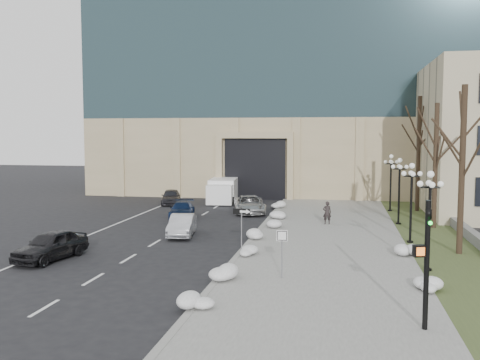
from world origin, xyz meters
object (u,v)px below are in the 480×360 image
(car_b, at_px, (182,225))
(car_e, at_px, (171,197))
(box_truck, at_px, (223,191))
(lamppost_a, at_px, (430,207))
(one_way_sign, at_px, (244,217))
(car_a, at_px, (51,245))
(lamppost_c, at_px, (399,182))
(traffic_signal, at_px, (425,268))
(pedestrian, at_px, (327,213))
(keep_sign, at_px, (282,244))
(car_d, at_px, (250,204))
(lamppost_d, at_px, (391,175))
(lamppost_b, at_px, (411,192))
(car_c, at_px, (182,210))

(car_b, distance_m, car_e, 15.46)
(car_e, relative_size, box_truck, 0.58)
(box_truck, relative_size, lamppost_a, 1.48)
(one_way_sign, bearing_deg, car_a, -161.42)
(lamppost_c, bearing_deg, lamppost_a, -90.00)
(box_truck, height_order, lamppost_c, lamppost_c)
(car_b, relative_size, traffic_signal, 0.95)
(pedestrian, distance_m, keep_sign, 14.71)
(car_d, bearing_deg, car_a, -125.44)
(box_truck, bearing_deg, car_b, -91.73)
(keep_sign, bearing_deg, car_a, 167.39)
(car_b, height_order, lamppost_d, lamppost_d)
(lamppost_b, bearing_deg, car_a, -158.23)
(lamppost_b, bearing_deg, car_b, -179.85)
(box_truck, bearing_deg, car_a, -103.87)
(traffic_signal, bearing_deg, car_d, 94.48)
(box_truck, bearing_deg, lamppost_d, -20.99)
(pedestrian, xyz_separation_m, keep_sign, (-1.60, -14.61, 0.73))
(car_d, height_order, lamppost_b, lamppost_b)
(car_d, height_order, car_e, car_d)
(one_way_sign, height_order, lamppost_b, lamppost_b)
(box_truck, xyz_separation_m, lamppost_c, (14.98, -10.66, 2.02))
(box_truck, bearing_deg, pedestrian, -54.88)
(car_b, xyz_separation_m, lamppost_b, (13.86, 0.04, 2.40))
(car_a, bearing_deg, box_truck, 92.50)
(pedestrian, relative_size, keep_sign, 0.72)
(car_a, bearing_deg, car_d, 78.51)
(car_c, height_order, car_e, car_e)
(traffic_signal, bearing_deg, one_way_sign, 111.59)
(car_a, relative_size, one_way_sign, 1.73)
(one_way_sign, relative_size, lamppost_d, 0.54)
(box_truck, relative_size, keep_sign, 3.13)
(box_truck, relative_size, lamppost_c, 1.48)
(car_a, distance_m, car_e, 21.89)
(one_way_sign, distance_m, keep_sign, 4.81)
(car_b, bearing_deg, keep_sign, -60.18)
(lamppost_a, distance_m, lamppost_d, 19.50)
(lamppost_b, distance_m, lamppost_c, 6.50)
(lamppost_c, relative_size, lamppost_d, 1.00)
(traffic_signal, xyz_separation_m, lamppost_b, (1.34, 14.45, 0.92))
(lamppost_a, distance_m, lamppost_c, 13.00)
(car_d, bearing_deg, car_b, -116.95)
(traffic_signal, bearing_deg, lamppost_c, 68.93)
(traffic_signal, xyz_separation_m, lamppost_a, (1.34, 7.95, 0.92))
(traffic_signal, bearing_deg, keep_sign, 117.13)
(car_d, distance_m, traffic_signal, 26.74)
(car_a, bearing_deg, car_b, 68.18)
(car_e, xyz_separation_m, pedestrian, (14.35, -9.00, 0.23))
(car_c, distance_m, lamppost_c, 16.20)
(car_a, xyz_separation_m, car_b, (4.76, 7.40, -0.08))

